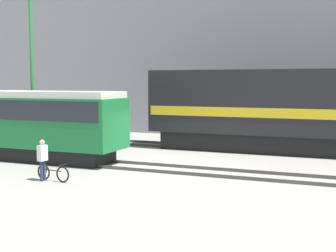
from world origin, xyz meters
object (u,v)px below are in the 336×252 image
bicycle (53,173)px  utility_pole_left (32,69)px  streetcar (27,120)px  person (42,156)px  freight_locomotive (302,109)px

bicycle → utility_pole_left: utility_pole_left is taller
utility_pole_left → streetcar: bearing=-55.7°
person → utility_pole_left: size_ratio=0.18×
streetcar → utility_pole_left: bearing=124.3°
bicycle → person: size_ratio=0.99×
freight_locomotive → bicycle: (-7.92, -10.74, -2.02)m
freight_locomotive → utility_pole_left: bearing=-166.5°
freight_locomotive → bicycle: 13.49m
bicycle → utility_pole_left: 10.67m
streetcar → person: (3.84, -3.84, -0.95)m
person → utility_pole_left: (-6.23, 7.34, 3.54)m
person → utility_pole_left: 10.26m
person → bicycle: bearing=15.0°
streetcar → freight_locomotive: bearing=29.9°
bicycle → streetcar: bearing=138.6°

